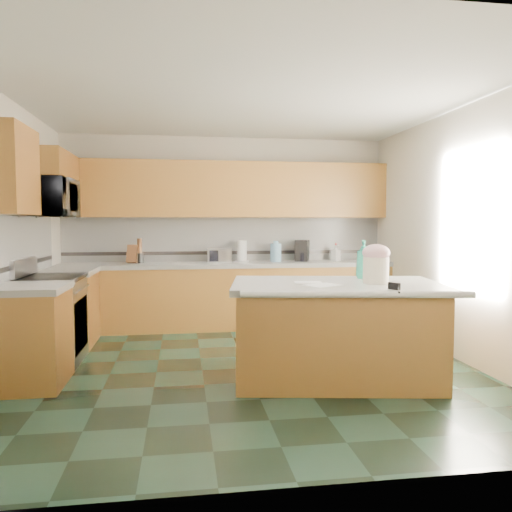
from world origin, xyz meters
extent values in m
plane|color=black|center=(0.00, 0.00, 0.00)|extent=(4.60, 4.60, 0.00)
plane|color=white|center=(0.00, 0.00, 2.70)|extent=(4.60, 4.60, 0.00)
cube|color=beige|center=(0.00, 2.32, 1.35)|extent=(4.60, 0.04, 2.70)
cube|color=beige|center=(0.00, -2.32, 1.35)|extent=(4.60, 0.04, 2.70)
cube|color=beige|center=(2.32, 0.00, 1.35)|extent=(0.04, 4.60, 2.70)
cube|color=#563011|center=(0.00, 2.00, 0.43)|extent=(4.60, 0.60, 0.86)
cube|color=white|center=(0.00, 2.00, 0.89)|extent=(4.60, 0.64, 0.06)
cube|color=#563011|center=(0.00, 2.13, 1.94)|extent=(4.60, 0.33, 0.78)
cube|color=silver|center=(0.00, 2.29, 1.24)|extent=(4.60, 0.02, 0.63)
cube|color=black|center=(0.00, 2.28, 1.04)|extent=(4.60, 0.01, 0.05)
cube|color=#563011|center=(-2.00, 1.29, 0.43)|extent=(0.60, 0.82, 0.86)
cube|color=white|center=(-2.00, 1.29, 0.89)|extent=(0.64, 0.82, 0.06)
cube|color=#563011|center=(-2.00, -0.24, 0.43)|extent=(0.60, 0.72, 0.86)
cube|color=white|center=(-2.00, -0.24, 0.89)|extent=(0.64, 0.72, 0.06)
cube|color=silver|center=(-2.29, 0.55, 1.24)|extent=(0.02, 2.30, 0.63)
cube|color=black|center=(-2.28, 0.55, 1.04)|extent=(0.01, 2.30, 0.05)
cube|color=#563011|center=(-2.13, 1.42, 1.94)|extent=(0.33, 1.09, 0.78)
cube|color=#563011|center=(-2.13, -0.24, 1.94)|extent=(0.33, 0.72, 0.78)
cube|color=#B7B7BC|center=(-2.00, 0.50, 0.44)|extent=(0.60, 0.76, 0.88)
cube|color=black|center=(-1.71, 0.50, 0.40)|extent=(0.02, 0.68, 0.55)
cube|color=black|center=(-2.00, 0.50, 0.90)|extent=(0.62, 0.78, 0.04)
cylinder|color=#B7B7BC|center=(-1.68, 0.50, 0.78)|extent=(0.02, 0.66, 0.02)
cube|color=#B7B7BC|center=(-2.26, 0.50, 1.02)|extent=(0.06, 0.76, 0.18)
imported|color=#B7B7BC|center=(-2.00, 0.50, 1.73)|extent=(0.50, 0.73, 0.41)
cube|color=#563011|center=(0.79, -0.46, 0.43)|extent=(1.97, 1.32, 0.86)
cube|color=white|center=(0.79, -0.46, 0.89)|extent=(2.08, 1.44, 0.06)
cylinder|color=white|center=(0.79, -1.03, 0.89)|extent=(1.91, 0.37, 0.06)
cylinder|color=#F8EACE|center=(1.13, -0.58, 1.04)|extent=(0.31, 0.31, 0.25)
ellipsoid|color=#D59DA7|center=(1.13, -0.58, 1.20)|extent=(0.25, 0.25, 0.16)
cylinder|color=tan|center=(1.13, -0.58, 1.26)|extent=(0.08, 0.03, 0.03)
sphere|color=tan|center=(1.09, -0.58, 1.26)|extent=(0.04, 0.04, 0.04)
sphere|color=tan|center=(1.17, -0.58, 1.26)|extent=(0.04, 0.04, 0.04)
imported|color=teal|center=(1.16, -0.18, 1.11)|extent=(0.18, 0.18, 0.38)
cube|color=white|center=(0.61, -0.64, 0.92)|extent=(0.37, 0.34, 0.00)
cube|color=white|center=(0.53, -0.41, 0.92)|extent=(0.28, 0.23, 0.00)
cube|color=black|center=(1.12, -1.01, 0.93)|extent=(0.07, 0.11, 0.10)
cylinder|color=black|center=(1.12, -1.08, 0.91)|extent=(0.02, 0.08, 0.02)
cube|color=#472814|center=(-1.31, 2.05, 1.04)|extent=(0.17, 0.21, 0.27)
cylinder|color=black|center=(-1.22, 2.08, 0.99)|extent=(0.11, 0.11, 0.14)
cylinder|color=#472814|center=(-1.22, 2.08, 1.16)|extent=(0.06, 0.06, 0.20)
cube|color=#B7B7BC|center=(-0.12, 2.05, 1.02)|extent=(0.35, 0.25, 0.19)
cube|color=black|center=(-0.12, 1.94, 1.02)|extent=(0.30, 0.01, 0.15)
cylinder|color=white|center=(0.21, 2.10, 1.07)|extent=(0.13, 0.13, 0.30)
cylinder|color=#B7B7BC|center=(0.21, 2.10, 0.93)|extent=(0.20, 0.20, 0.01)
cylinder|color=#6695B5|center=(0.69, 2.06, 1.05)|extent=(0.16, 0.16, 0.26)
cylinder|color=#6695B5|center=(0.69, 2.06, 1.20)|extent=(0.07, 0.07, 0.04)
cube|color=black|center=(1.08, 2.08, 1.07)|extent=(0.25, 0.25, 0.31)
cylinder|color=black|center=(1.08, 2.03, 0.98)|extent=(0.13, 0.13, 0.13)
imported|color=white|center=(1.58, 2.05, 1.03)|extent=(0.14, 0.15, 0.23)
cylinder|color=red|center=(1.58, 2.05, 1.16)|extent=(0.02, 0.02, 0.03)
cube|color=white|center=(2.29, -0.20, 1.50)|extent=(0.02, 1.40, 1.10)
camera|label=1|loc=(-0.63, -4.94, 1.48)|focal=35.00mm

